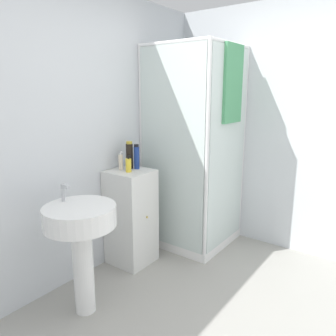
{
  "coord_description": "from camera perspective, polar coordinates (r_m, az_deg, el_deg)",
  "views": [
    {
      "loc": [
        -1.67,
        -0.57,
        1.64
      ],
      "look_at": [
        0.67,
        1.16,
        0.95
      ],
      "focal_mm": 35.0,
      "sensor_mm": 36.0,
      "label": 1
    }
  ],
  "objects": [
    {
      "name": "wall_right",
      "position": [
        3.44,
        26.84,
        5.36
      ],
      "size": [
        0.06,
        6.4,
        2.5
      ],
      "primitive_type": "cube",
      "color": "silver",
      "rests_on": "ground_plane"
    },
    {
      "name": "shower_enclosure",
      "position": [
        3.51,
        4.99,
        -3.54
      ],
      "size": [
        0.82,
        0.85,
        2.09
      ],
      "color": "white",
      "rests_on": "ground_plane"
    },
    {
      "name": "shampoo_bottle_tall_black",
      "position": [
        3.12,
        -6.72,
        2.21
      ],
      "size": [
        0.07,
        0.07,
        0.26
      ],
      "color": "black",
      "rests_on": "vanity_cabinet"
    },
    {
      "name": "vanity_cabinet",
      "position": [
        3.2,
        -6.47,
        -8.48
      ],
      "size": [
        0.37,
        0.41,
        0.92
      ],
      "color": "silver",
      "rests_on": "ground_plane"
    },
    {
      "name": "wall_back",
      "position": [
        2.84,
        -17.08,
        4.83
      ],
      "size": [
        6.4,
        0.06,
        2.5
      ],
      "primitive_type": "cube",
      "color": "silver",
      "rests_on": "ground_plane"
    },
    {
      "name": "shampoo_bottle_blue",
      "position": [
        3.1,
        -5.49,
        1.93
      ],
      "size": [
        0.05,
        0.05,
        0.23
      ],
      "color": "navy",
      "rests_on": "vanity_cabinet"
    },
    {
      "name": "soap_dispenser",
      "position": [
        2.99,
        -6.9,
        0.51
      ],
      "size": [
        0.05,
        0.05,
        0.16
      ],
      "color": "yellow",
      "rests_on": "vanity_cabinet"
    },
    {
      "name": "sink",
      "position": [
        2.49,
        -14.93,
        -10.64
      ],
      "size": [
        0.52,
        0.52,
        0.98
      ],
      "color": "white",
      "rests_on": "ground_plane"
    },
    {
      "name": "lotion_bottle_white",
      "position": [
        3.09,
        -8.23,
        1.05
      ],
      "size": [
        0.04,
        0.04,
        0.18
      ],
      "color": "beige",
      "rests_on": "vanity_cabinet"
    }
  ]
}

